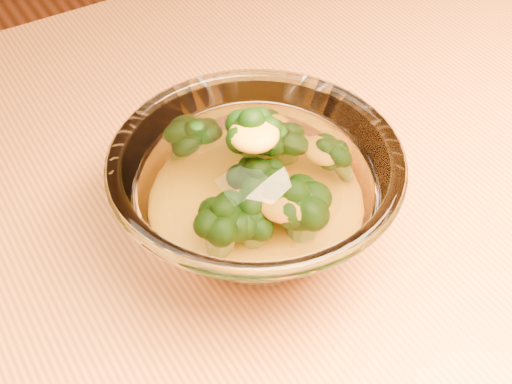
# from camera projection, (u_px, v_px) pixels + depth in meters

# --- Properties ---
(table) EXTENTS (1.20, 0.80, 0.75)m
(table) POSITION_uv_depth(u_px,v_px,m) (216.00, 376.00, 0.55)
(table) COLOR #CF723E
(table) RESTS_ON ground
(glass_bowl) EXTENTS (0.20, 0.20, 0.09)m
(glass_bowl) POSITION_uv_depth(u_px,v_px,m) (256.00, 196.00, 0.48)
(glass_bowl) COLOR white
(glass_bowl) RESTS_ON table
(cheese_sauce) EXTENTS (0.11, 0.11, 0.03)m
(cheese_sauce) POSITION_uv_depth(u_px,v_px,m) (256.00, 215.00, 0.50)
(cheese_sauce) COLOR #F8A914
(cheese_sauce) RESTS_ON glass_bowl
(broccoli_heap) EXTENTS (0.12, 0.13, 0.08)m
(broccoli_heap) POSITION_uv_depth(u_px,v_px,m) (256.00, 176.00, 0.48)
(broccoli_heap) COLOR black
(broccoli_heap) RESTS_ON cheese_sauce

